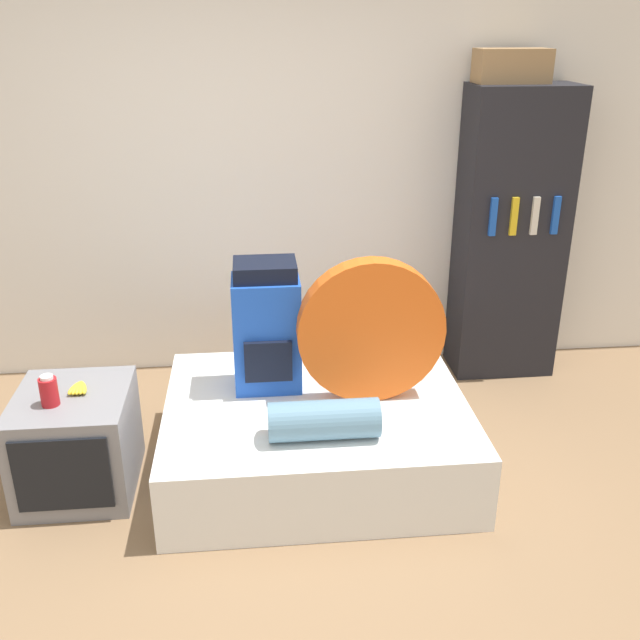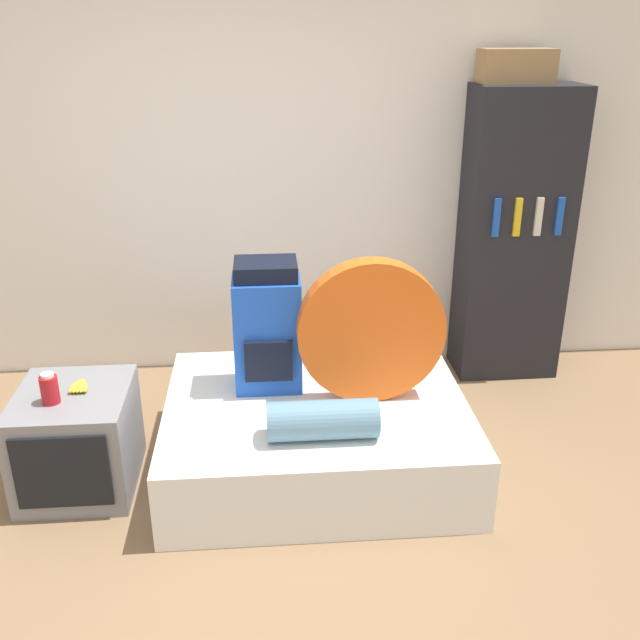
{
  "view_description": "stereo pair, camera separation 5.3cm",
  "coord_description": "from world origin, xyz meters",
  "px_view_note": "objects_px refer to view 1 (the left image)",
  "views": [
    {
      "loc": [
        -0.08,
        -2.42,
        2.19
      ],
      "look_at": [
        0.24,
        0.77,
        0.83
      ],
      "focal_mm": 40.0,
      "sensor_mm": 36.0,
      "label": 1
    },
    {
      "loc": [
        -0.03,
        -2.43,
        2.19
      ],
      "look_at": [
        0.24,
        0.77,
        0.83
      ],
      "focal_mm": 40.0,
      "sensor_mm": 36.0,
      "label": 2
    }
  ],
  "objects_px": {
    "backpack": "(267,327)",
    "canister": "(49,391)",
    "television": "(77,442)",
    "cardboard_box": "(512,66)",
    "tent_bag": "(371,330)",
    "bookshelf": "(510,236)",
    "sleeping_roll": "(324,420)"
  },
  "relations": [
    {
      "from": "backpack",
      "to": "canister",
      "type": "relative_size",
      "value": 4.5
    },
    {
      "from": "television",
      "to": "cardboard_box",
      "type": "xyz_separation_m",
      "value": [
        2.45,
        1.14,
        1.68
      ]
    },
    {
      "from": "tent_bag",
      "to": "cardboard_box",
      "type": "bearing_deg",
      "value": 47.1
    },
    {
      "from": "canister",
      "to": "tent_bag",
      "type": "bearing_deg",
      "value": 6.49
    },
    {
      "from": "television",
      "to": "cardboard_box",
      "type": "distance_m",
      "value": 3.19
    },
    {
      "from": "cardboard_box",
      "to": "television",
      "type": "bearing_deg",
      "value": -154.98
    },
    {
      "from": "television",
      "to": "backpack",
      "type": "bearing_deg",
      "value": 15.73
    },
    {
      "from": "tent_bag",
      "to": "bookshelf",
      "type": "bearing_deg",
      "value": 43.75
    },
    {
      "from": "sleeping_roll",
      "to": "bookshelf",
      "type": "bearing_deg",
      "value": 46.11
    },
    {
      "from": "cardboard_box",
      "to": "tent_bag",
      "type": "bearing_deg",
      "value": -132.9
    },
    {
      "from": "backpack",
      "to": "sleeping_roll",
      "type": "bearing_deg",
      "value": -66.2
    },
    {
      "from": "backpack",
      "to": "sleeping_roll",
      "type": "relative_size",
      "value": 1.33
    },
    {
      "from": "backpack",
      "to": "cardboard_box",
      "type": "bearing_deg",
      "value": 30.39
    },
    {
      "from": "television",
      "to": "bookshelf",
      "type": "height_order",
      "value": "bookshelf"
    },
    {
      "from": "canister",
      "to": "television",
      "type": "bearing_deg",
      "value": 49.61
    },
    {
      "from": "sleeping_roll",
      "to": "canister",
      "type": "relative_size",
      "value": 3.38
    },
    {
      "from": "sleeping_roll",
      "to": "television",
      "type": "height_order",
      "value": "sleeping_roll"
    },
    {
      "from": "backpack",
      "to": "television",
      "type": "relative_size",
      "value": 1.13
    },
    {
      "from": "sleeping_roll",
      "to": "television",
      "type": "bearing_deg",
      "value": 167.11
    },
    {
      "from": "canister",
      "to": "cardboard_box",
      "type": "distance_m",
      "value": 3.11
    },
    {
      "from": "television",
      "to": "canister",
      "type": "xyz_separation_m",
      "value": [
        -0.07,
        -0.08,
        0.33
      ]
    },
    {
      "from": "cardboard_box",
      "to": "sleeping_roll",
      "type": "bearing_deg",
      "value": -131.31
    },
    {
      "from": "tent_bag",
      "to": "canister",
      "type": "relative_size",
      "value": 4.87
    },
    {
      "from": "backpack",
      "to": "tent_bag",
      "type": "distance_m",
      "value": 0.55
    },
    {
      "from": "backpack",
      "to": "television",
      "type": "distance_m",
      "value": 1.1
    },
    {
      "from": "sleeping_roll",
      "to": "canister",
      "type": "bearing_deg",
      "value": 171.21
    },
    {
      "from": "tent_bag",
      "to": "cardboard_box",
      "type": "height_order",
      "value": "cardboard_box"
    },
    {
      "from": "sleeping_roll",
      "to": "television",
      "type": "distance_m",
      "value": 1.25
    },
    {
      "from": "television",
      "to": "cardboard_box",
      "type": "height_order",
      "value": "cardboard_box"
    },
    {
      "from": "tent_bag",
      "to": "canister",
      "type": "distance_m",
      "value": 1.56
    },
    {
      "from": "television",
      "to": "canister",
      "type": "bearing_deg",
      "value": -130.39
    },
    {
      "from": "canister",
      "to": "cardboard_box",
      "type": "height_order",
      "value": "cardboard_box"
    }
  ]
}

